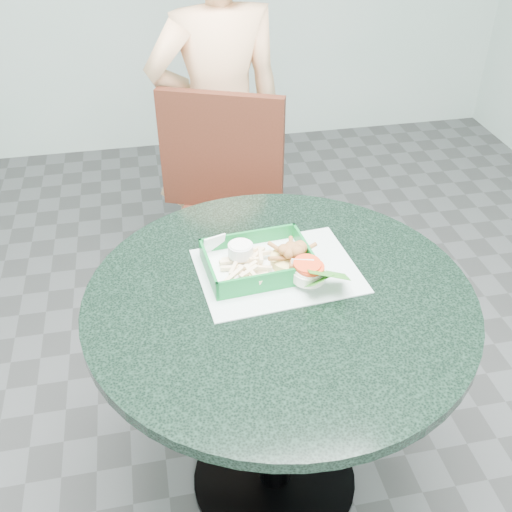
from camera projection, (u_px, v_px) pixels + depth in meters
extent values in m
cube|color=#303335|center=(274.00, 479.00, 1.91)|extent=(4.00, 5.00, 0.02)
cylinder|color=black|center=(274.00, 477.00, 1.90)|extent=(0.51, 0.51, 0.02)
cylinder|color=black|center=(277.00, 400.00, 1.68)|extent=(0.10, 0.10, 0.70)
cylinder|color=black|center=(280.00, 304.00, 1.47)|extent=(0.95, 0.95, 0.03)
cube|color=#543223|center=(232.00, 240.00, 2.20)|extent=(0.47, 0.47, 0.04)
cube|color=#543223|center=(221.00, 153.00, 2.21)|extent=(0.47, 0.04, 0.46)
cube|color=#543223|center=(188.00, 331.00, 2.15)|extent=(0.04, 0.04, 0.43)
cube|color=#543223|center=(296.00, 316.00, 2.21)|extent=(0.04, 0.04, 0.43)
cube|color=#543223|center=(178.00, 265.00, 2.46)|extent=(0.04, 0.04, 0.43)
cube|color=#543223|center=(272.00, 254.00, 2.52)|extent=(0.04, 0.04, 0.43)
imported|color=#F6BA85|center=(220.00, 126.00, 2.32)|extent=(0.58, 0.43, 1.47)
cube|color=#B4C8C3|center=(277.00, 277.00, 1.53)|extent=(0.42, 0.33, 0.00)
cube|color=#0B6C29|center=(258.00, 273.00, 1.54)|extent=(0.26, 0.19, 0.01)
cube|color=white|center=(258.00, 272.00, 1.53)|extent=(0.25, 0.18, 0.00)
cube|color=#0B6C29|center=(251.00, 245.00, 1.59)|extent=(0.26, 0.01, 0.05)
cube|color=#0B6C29|center=(266.00, 288.00, 1.45)|extent=(0.26, 0.01, 0.05)
cube|color=#0B6C29|center=(307.00, 259.00, 1.54)|extent=(0.01, 0.19, 0.05)
cube|color=#0B6C29|center=(208.00, 271.00, 1.50)|extent=(0.01, 0.19, 0.05)
cylinder|color=tan|center=(292.00, 268.00, 1.52)|extent=(0.11, 0.11, 0.02)
cylinder|color=silver|center=(241.00, 256.00, 1.53)|extent=(0.06, 0.06, 0.03)
cylinder|color=white|center=(241.00, 250.00, 1.52)|extent=(0.06, 0.06, 0.00)
cylinder|color=beige|center=(306.00, 283.00, 1.47)|extent=(0.08, 0.08, 0.03)
torus|color=white|center=(306.00, 278.00, 1.46)|extent=(0.08, 0.08, 0.01)
cylinder|color=red|center=(307.00, 275.00, 1.45)|extent=(0.07, 0.07, 0.01)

